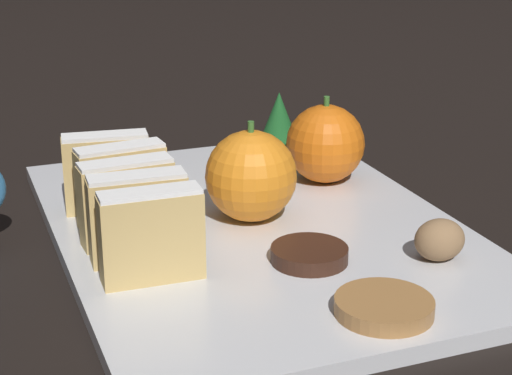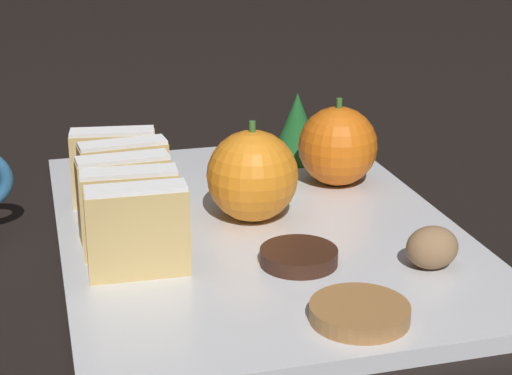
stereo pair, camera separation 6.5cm
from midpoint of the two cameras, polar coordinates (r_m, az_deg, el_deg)
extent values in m
plane|color=black|center=(0.67, -2.80, -3.43)|extent=(6.00, 6.00, 0.00)
cube|color=silver|center=(0.67, -2.81, -2.95)|extent=(0.30, 0.41, 0.01)
cube|color=tan|center=(0.57, -10.26, -3.39)|extent=(0.07, 0.02, 0.06)
cube|color=white|center=(0.56, -10.46, -0.40)|extent=(0.07, 0.02, 0.00)
cube|color=tan|center=(0.60, -10.95, -2.17)|extent=(0.07, 0.03, 0.06)
cube|color=white|center=(0.59, -11.15, 0.69)|extent=(0.07, 0.02, 0.00)
cube|color=tan|center=(0.63, -11.56, -1.07)|extent=(0.07, 0.02, 0.06)
cube|color=white|center=(0.62, -11.76, 1.66)|extent=(0.07, 0.02, 0.00)
cube|color=tan|center=(0.67, -11.74, -0.03)|extent=(0.07, 0.03, 0.06)
cube|color=white|center=(0.66, -11.93, 2.58)|extent=(0.07, 0.03, 0.00)
cube|color=tan|center=(0.70, -12.57, 0.84)|extent=(0.07, 0.03, 0.06)
cube|color=white|center=(0.69, -12.77, 3.33)|extent=(0.07, 0.03, 0.00)
sphere|color=orange|center=(0.75, 2.16, 2.89)|extent=(0.07, 0.07, 0.07)
cylinder|color=#38702D|center=(0.74, 2.19, 5.68)|extent=(0.01, 0.01, 0.01)
sphere|color=orange|center=(0.66, -2.76, 0.78)|extent=(0.07, 0.07, 0.07)
cylinder|color=#38702D|center=(0.65, -2.82, 4.00)|extent=(0.01, 0.01, 0.01)
ellipsoid|color=#8E6B47|center=(0.61, 9.14, -3.53)|extent=(0.04, 0.03, 0.03)
cylinder|color=#381E14|center=(0.60, 0.45, -4.55)|extent=(0.05, 0.05, 0.01)
cylinder|color=#A3703D|center=(0.53, 5.04, -8.00)|extent=(0.06, 0.06, 0.01)
cone|color=#195623|center=(0.81, -0.79, 4.09)|extent=(0.05, 0.05, 0.07)
camera|label=1|loc=(0.03, -92.86, -1.04)|focal=60.00mm
camera|label=2|loc=(0.03, 87.14, 1.04)|focal=60.00mm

